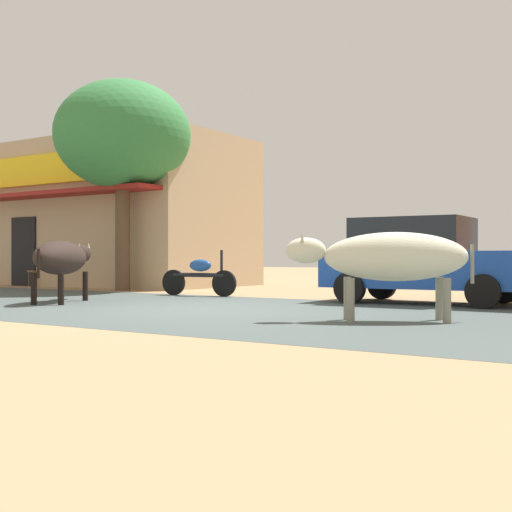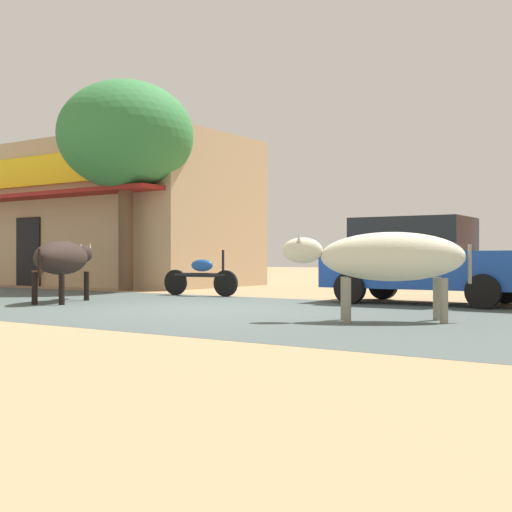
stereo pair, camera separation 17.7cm
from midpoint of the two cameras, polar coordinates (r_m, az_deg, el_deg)
name	(u,v)px [view 2 (the right image)]	position (r m, az deg, el deg)	size (l,w,h in m)	color
ground	(199,309)	(11.83, -4.36, -4.40)	(80.00, 80.00, 0.00)	#A0815A
asphalt_road	(199,309)	(11.82, -4.36, -4.39)	(72.00, 6.55, 0.00)	#46514F
storefront_left_cafe	(113,215)	(22.74, -11.57, 3.37)	(8.96, 5.45, 4.49)	tan
roadside_tree	(126,137)	(18.75, -10.48, 9.72)	(3.59, 3.59, 5.54)	brown
parked_hatchback_car	(424,260)	(13.51, 14.09, -0.29)	(3.87, 1.98, 1.64)	#1A45A5
parked_motorcycle	(201,275)	(15.74, -4.24, -1.62)	(1.94, 0.31, 1.05)	black
cow_near_brown	(63,258)	(13.94, -15.36, -0.19)	(1.62, 2.45, 1.21)	#2D211C
cow_far_dark	(387,258)	(9.66, 11.37, -0.13)	(2.39, 1.71, 1.24)	beige
cafe_chair_near_tree	(44,269)	(21.91, -16.95, -1.04)	(0.53, 0.53, 0.92)	brown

